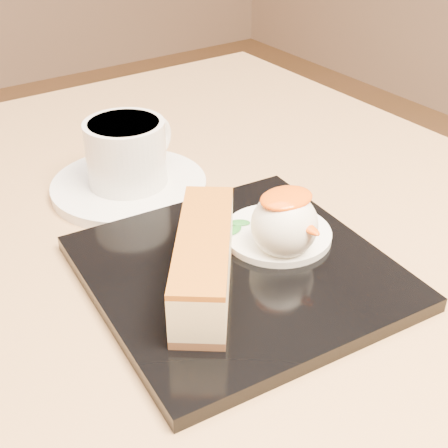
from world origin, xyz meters
TOP-DOWN VIEW (x-y plane):
  - table at (0.00, 0.00)m, footprint 0.80×0.80m
  - dessert_plate at (0.05, -0.08)m, footprint 0.24×0.24m
  - cheesecake at (0.01, -0.08)m, footprint 0.11×0.13m
  - cream_smear at (0.10, -0.06)m, footprint 0.09×0.09m
  - ice_cream_scoop at (0.09, -0.08)m, footprint 0.05×0.05m
  - mango_sauce at (0.09, -0.08)m, footprint 0.04×0.03m
  - mint_sprig at (0.07, -0.04)m, footprint 0.04×0.03m
  - saucer at (0.04, 0.10)m, footprint 0.15×0.15m
  - coffee_cup at (0.04, 0.10)m, footprint 0.10×0.08m

SIDE VIEW (x-z plane):
  - table at x=0.00m, z-range 0.20..0.92m
  - saucer at x=0.04m, z-range 0.72..0.73m
  - dessert_plate at x=0.05m, z-range 0.72..0.73m
  - cream_smear at x=0.10m, z-range 0.73..0.74m
  - mint_sprig at x=0.07m, z-range 0.74..0.74m
  - cheesecake at x=0.01m, z-range 0.73..0.78m
  - ice_cream_scoop at x=0.09m, z-range 0.73..0.78m
  - coffee_cup at x=0.04m, z-range 0.73..0.79m
  - mango_sauce at x=0.09m, z-range 0.78..0.79m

